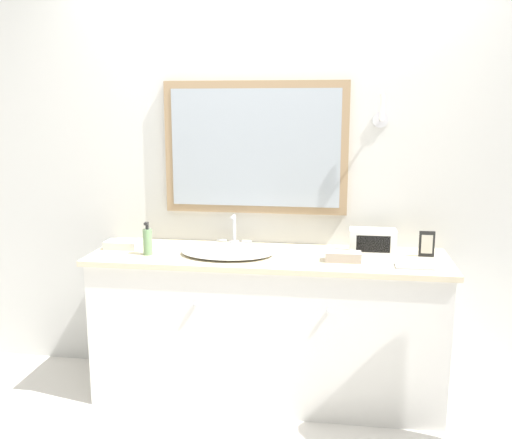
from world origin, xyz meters
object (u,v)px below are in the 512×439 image
object	(u,v)px
soap_bottle	(148,241)
appliance_box	(373,241)
picture_frame	(427,244)
sink_basin	(228,251)

from	to	relation	value
soap_bottle	appliance_box	bearing A→B (deg)	9.68
picture_frame	appliance_box	bearing A→B (deg)	174.42
soap_bottle	picture_frame	distance (m)	1.55
sink_basin	soap_bottle	xyz separation A→B (m)	(-0.44, -0.08, 0.06)
sink_basin	picture_frame	xyz separation A→B (m)	(1.10, 0.11, 0.05)
soap_bottle	appliance_box	world-z (taller)	soap_bottle
soap_bottle	appliance_box	size ratio (longest dim) A/B	0.73
appliance_box	picture_frame	xyz separation A→B (m)	(0.29, -0.03, 0.00)
sink_basin	appliance_box	distance (m)	0.82
sink_basin	soap_bottle	size ratio (longest dim) A/B	2.80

